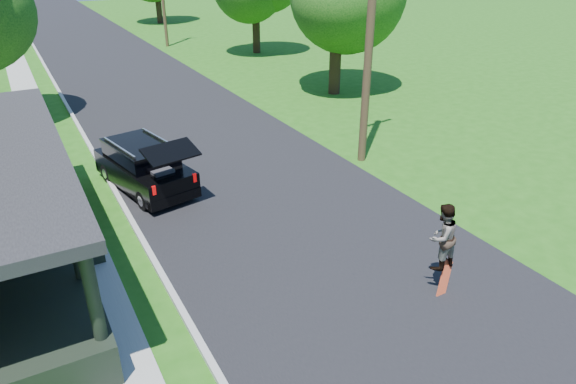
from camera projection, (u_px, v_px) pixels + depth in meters
ground at (401, 318)px, 10.97m from camera, size 140.00×140.00×0.00m
street at (149, 96)px, 26.69m from camera, size 8.00×120.00×0.02m
curb at (67, 106)px, 24.94m from camera, size 0.15×120.00×0.12m
sidewalk at (32, 111)px, 24.27m from camera, size 1.30×120.00×0.03m
black_suv at (144, 166)px, 16.38m from camera, size 2.46×4.59×2.03m
skateboarder at (442, 237)px, 11.35m from camera, size 0.84×0.70×1.59m
skateboard at (444, 281)px, 11.72m from camera, size 0.65×0.36×0.86m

